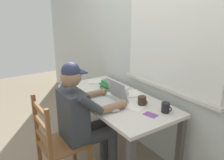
% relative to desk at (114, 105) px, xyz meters
% --- Properties ---
extents(ground_plane, '(8.00, 8.00, 0.00)m').
position_rel_desk_xyz_m(ground_plane, '(0.00, 0.00, -0.64)').
color(ground_plane, gray).
extents(back_wall, '(6.00, 0.08, 2.60)m').
position_rel_desk_xyz_m(back_wall, '(0.01, 0.44, 0.66)').
color(back_wall, beige).
rests_on(back_wall, ground).
extents(desk, '(1.51, 0.73, 0.74)m').
position_rel_desk_xyz_m(desk, '(0.00, 0.00, 0.00)').
color(desk, beige).
rests_on(desk, ground).
extents(seated_person, '(0.50, 0.60, 1.23)m').
position_rel_desk_xyz_m(seated_person, '(0.09, -0.44, 0.03)').
color(seated_person, '#33383D').
rests_on(seated_person, ground).
extents(wooden_chair, '(0.42, 0.42, 0.93)m').
position_rel_desk_xyz_m(wooden_chair, '(0.09, -0.72, -0.19)').
color(wooden_chair, brown).
rests_on(wooden_chair, ground).
extents(laptop, '(0.33, 0.30, 0.23)m').
position_rel_desk_xyz_m(laptop, '(0.09, -0.11, 0.15)').
color(laptop, '#ADAFB2').
rests_on(laptop, desk).
extents(computer_mouse, '(0.06, 0.10, 0.03)m').
position_rel_desk_xyz_m(computer_mouse, '(0.31, -0.20, 0.11)').
color(computer_mouse, '#ADAFB2').
rests_on(computer_mouse, desk).
extents(coffee_mug_white, '(0.13, 0.09, 0.10)m').
position_rel_desk_xyz_m(coffee_mug_white, '(0.03, 0.12, 0.15)').
color(coffee_mug_white, silver).
rests_on(coffee_mug_white, desk).
extents(coffee_mug_dark, '(0.13, 0.09, 0.09)m').
position_rel_desk_xyz_m(coffee_mug_dark, '(0.33, 0.12, 0.14)').
color(coffee_mug_dark, '#38281E').
rests_on(coffee_mug_dark, desk).
extents(coffee_mug_spare, '(0.12, 0.08, 0.10)m').
position_rel_desk_xyz_m(coffee_mug_spare, '(0.58, 0.20, 0.14)').
color(coffee_mug_spare, black).
rests_on(coffee_mug_spare, desk).
extents(book_stack_main, '(0.21, 0.17, 0.11)m').
position_rel_desk_xyz_m(book_stack_main, '(-0.27, 0.10, 0.15)').
color(book_stack_main, '#38844C').
rests_on(book_stack_main, desk).
extents(paper_pile_near_laptop, '(0.26, 0.23, 0.00)m').
position_rel_desk_xyz_m(paper_pile_near_laptop, '(0.32, 0.02, 0.10)').
color(paper_pile_near_laptop, white).
rests_on(paper_pile_near_laptop, desk).
extents(paper_pile_back_corner, '(0.25, 0.24, 0.02)m').
position_rel_desk_xyz_m(paper_pile_back_corner, '(0.04, 0.23, 0.10)').
color(paper_pile_back_corner, white).
rests_on(paper_pile_back_corner, desk).
extents(paper_pile_side, '(0.25, 0.25, 0.02)m').
position_rel_desk_xyz_m(paper_pile_side, '(-0.58, 0.09, 0.10)').
color(paper_pile_side, silver).
rests_on(paper_pile_side, desk).
extents(landscape_photo_print, '(0.15, 0.12, 0.00)m').
position_rel_desk_xyz_m(landscape_photo_print, '(0.55, 0.04, 0.10)').
color(landscape_photo_print, '#7A4293').
rests_on(landscape_photo_print, desk).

